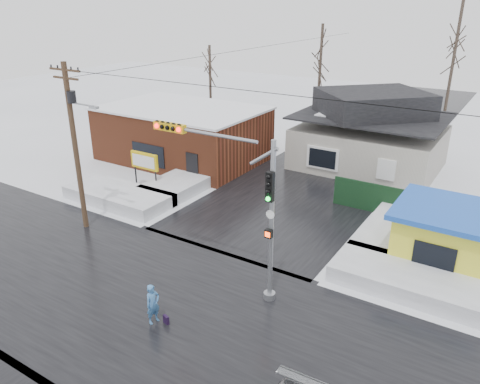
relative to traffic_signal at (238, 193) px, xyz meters
The scene contains 19 objects.
ground 5.94m from the traffic_signal, 129.36° to the right, with size 120.00×120.00×0.00m, color white.
road_ns 5.94m from the traffic_signal, 129.36° to the right, with size 10.00×120.00×0.02m, color black.
road_ew 5.94m from the traffic_signal, 129.36° to the right, with size 120.00×10.00×0.02m, color black.
snowbank_nw 12.81m from the traffic_signal, 160.57° to the left, with size 7.00×3.00×0.80m, color white.
snowbank_ne 8.75m from the traffic_signal, 31.56° to the left, with size 7.00×3.00×0.80m, color white.
snowbank_nside_w 13.70m from the traffic_signal, 136.24° to the left, with size 3.00×8.00×0.80m, color white.
snowbank_nside_e 10.94m from the traffic_signal, 63.18° to the left, with size 3.00×8.00×0.80m, color white.
traffic_signal is the anchor object (origin of this frame).
utility_pole 10.39m from the traffic_signal, behind, with size 3.15×0.44×9.00m.
brick_building 18.87m from the traffic_signal, 135.87° to the left, with size 12.20×8.20×4.12m.
marquee_sign 13.42m from the traffic_signal, 150.28° to the left, with size 2.20×0.21×2.55m.
house 19.13m from the traffic_signal, 91.29° to the left, with size 10.40×8.40×5.76m.
kiosk 10.43m from the traffic_signal, 44.84° to the left, with size 4.60×4.60×2.88m.
fence 12.31m from the traffic_signal, 69.77° to the left, with size 8.00×0.12×1.80m, color black.
tree_far_left 24.16m from the traffic_signal, 105.60° to the left, with size 3.00×3.00×10.00m.
tree_far_mid 25.78m from the traffic_signal, 81.89° to the left, with size 3.00×3.00×12.00m.
tree_far_west 26.75m from the traffic_signal, 128.00° to the left, with size 3.00×3.00×8.00m.
pedestrian 5.49m from the traffic_signal, 111.97° to the right, with size 0.61×0.40×1.67m, color teal.
shopping_bag 5.75m from the traffic_signal, 106.28° to the right, with size 0.28×0.12×0.35m, color black.
Camera 1 is at (11.84, -11.78, 11.80)m, focal length 35.00 mm.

